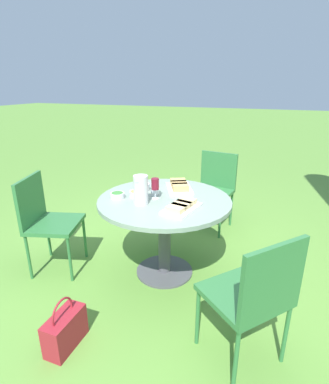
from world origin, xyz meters
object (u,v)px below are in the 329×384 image
Objects in this scene: chair_near_left at (45,216)px; wine_glass at (155,185)px; handbag at (65,330)px; dining_table at (164,212)px; chair_far_back at (214,185)px; chair_near_right at (254,292)px; water_pitcher at (141,190)px.

wine_glass reaches higher than chair_near_left.
handbag is at bearing 45.42° from chair_near_left.
dining_table is at bearing 113.24° from wine_glass.
chair_far_back is 1.23m from wine_glass.
dining_table is 0.26m from wine_glass.
chair_near_right is 2.42× the size of handbag.
wine_glass is (-0.27, 0.95, 0.33)m from chair_near_left.
chair_near_left is 1.00× the size of chair_far_back.
chair_near_left is 1.08m from handbag.
chair_far_back is 1.38m from water_pitcher.
chair_near_right is 1.00× the size of chair_far_back.
dining_table is 1.27× the size of chair_near_right.
chair_near_left is at bearing -81.76° from water_pitcher.
chair_near_right is at bearing 77.68° from chair_near_left.
water_pitcher is 1.31× the size of wine_glass.
chair_near_left is 1.88m from chair_far_back.
wine_glass is 0.49× the size of handbag.
water_pitcher is 0.65× the size of handbag.
chair_far_back is 4.92× the size of wine_glass.
handbag is (1.01, -0.31, -0.47)m from dining_table.
chair_far_back is 2.23m from handbag.
chair_far_back is at bearing 166.86° from wine_glass.
dining_table is at bearing -130.78° from chair_near_right.
water_pitcher is 1.11m from handbag.
chair_near_left is 1.89m from chair_near_right.
chair_near_right is 4.92× the size of wine_glass.
handbag is at bearing -75.19° from chair_near_right.
dining_table is 0.33m from water_pitcher.
dining_table is at bearing 141.97° from water_pitcher.
wine_glass is (-0.14, 0.06, 0.01)m from water_pitcher.
water_pitcher is (-0.53, -0.96, 0.32)m from chair_near_right.
chair_near_left and chair_far_back have the same top height.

